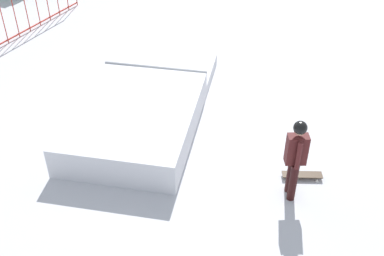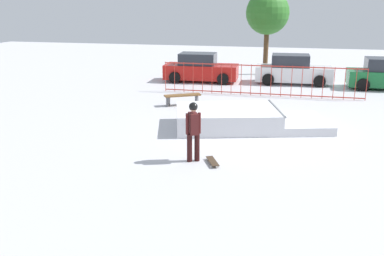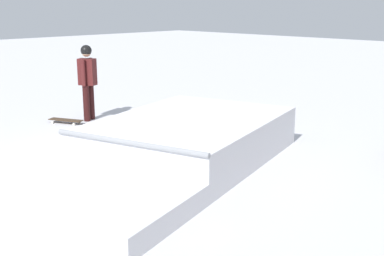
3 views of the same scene
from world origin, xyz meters
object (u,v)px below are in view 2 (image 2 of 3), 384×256
skateboard (212,161)px  parked_car_red (200,69)px  parked_car_white (293,70)px  skate_ramp (240,119)px  park_bench (183,97)px  skater (193,127)px  distant_tree (268,13)px

skateboard → parked_car_red: size_ratio=0.19×
parked_car_white → skateboard: bearing=-100.3°
skate_ramp → parked_car_white: 9.66m
skateboard → park_bench: size_ratio=0.51×
skater → parked_car_red: 13.06m
parked_car_red → skate_ramp: bearing=-71.6°
skater → park_bench: size_ratio=1.08×
skate_ramp → skateboard: 3.92m
skater → parked_car_white: bearing=141.3°
skate_ramp → parked_car_red: 9.63m
park_bench → skater: bearing=-73.3°
skater → distant_tree: bearing=149.2°
parked_car_red → distant_tree: bearing=43.0°
park_bench → parked_car_white: size_ratio=0.38×
parked_car_white → distant_tree: bearing=118.4°
park_bench → distant_tree: 10.47m
distant_tree → skateboard: bearing=-91.2°
skate_ramp → parked_car_white: (1.74, 9.49, 0.41)m
park_bench → distant_tree: size_ratio=0.32×
skater → skateboard: skater is taller
skate_ramp → distant_tree: (0.04, 12.43, 3.39)m
skate_ramp → parked_car_white: size_ratio=1.42×
parked_car_white → distant_tree: 4.52m
skater → parked_car_red: size_ratio=0.41×
skate_ramp → skateboard: bearing=-109.4°
park_bench → parked_car_red: bearing=94.6°
skater → park_bench: (-2.02, 6.76, -0.65)m
skate_ramp → parked_car_red: size_ratio=1.42×
skate_ramp → distant_tree: distant_tree is taller
skateboard → parked_car_white: parked_car_white is taller
skate_ramp → skater: skater is taller
skate_ramp → park_bench: skate_ramp is taller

